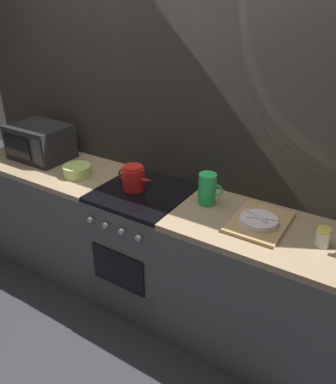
% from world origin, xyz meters
% --- Properties ---
extents(ground_plane, '(8.00, 8.00, 0.00)m').
position_xyz_m(ground_plane, '(0.00, 0.00, 0.00)').
color(ground_plane, '#2D2D33').
extents(back_wall, '(3.60, 0.05, 2.40)m').
position_xyz_m(back_wall, '(0.00, 0.32, 1.20)').
color(back_wall, '#A39989').
rests_on(back_wall, ground_plane).
extents(counter_left, '(1.20, 0.60, 0.90)m').
position_xyz_m(counter_left, '(-0.90, 0.00, 0.45)').
color(counter_left, '#515459').
rests_on(counter_left, ground_plane).
extents(stove_unit, '(0.60, 0.63, 0.90)m').
position_xyz_m(stove_unit, '(-0.00, -0.00, 0.45)').
color(stove_unit, '#4C4C51').
rests_on(stove_unit, ground_plane).
extents(counter_right, '(1.20, 0.60, 0.90)m').
position_xyz_m(counter_right, '(0.90, 0.00, 0.45)').
color(counter_right, '#515459').
rests_on(counter_right, ground_plane).
extents(microwave, '(0.46, 0.35, 0.27)m').
position_xyz_m(microwave, '(-1.03, 0.05, 1.04)').
color(microwave, black).
rests_on(microwave, counter_left).
extents(kettle, '(0.28, 0.15, 0.17)m').
position_xyz_m(kettle, '(-0.07, -0.00, 0.98)').
color(kettle, red).
rests_on(kettle, stove_unit).
extents(mixing_bowl, '(0.20, 0.20, 0.08)m').
position_xyz_m(mixing_bowl, '(-0.54, -0.05, 0.94)').
color(mixing_bowl, '#B7D166').
rests_on(mixing_bowl, counter_left).
extents(pitcher, '(0.16, 0.11, 0.20)m').
position_xyz_m(pitcher, '(0.43, 0.08, 1.00)').
color(pitcher, green).
rests_on(pitcher, counter_right).
extents(dish_pile, '(0.30, 0.40, 0.06)m').
position_xyz_m(dish_pile, '(0.80, 0.02, 0.92)').
color(dish_pile, tan).
rests_on(dish_pile, counter_right).
extents(spice_jar, '(0.08, 0.08, 0.10)m').
position_xyz_m(spice_jar, '(1.15, -0.00, 0.95)').
color(spice_jar, silver).
rests_on(spice_jar, counter_right).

